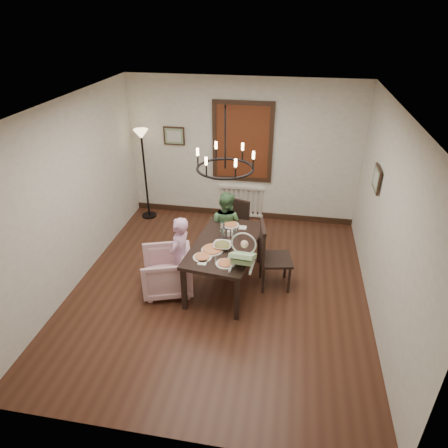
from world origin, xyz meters
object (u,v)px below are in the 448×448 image
(baby_bouncer, at_px, (243,254))
(seated_man, at_px, (226,231))
(elderly_woman, at_px, (180,262))
(drinking_glass, at_px, (223,233))
(dining_table, at_px, (225,248))
(armchair, at_px, (167,271))
(chair_far, at_px, (234,227))
(chair_right, at_px, (276,256))
(floor_lamp, at_px, (145,176))

(baby_bouncer, bearing_deg, seated_man, 113.34)
(elderly_woman, bearing_deg, seated_man, 168.83)
(elderly_woman, relative_size, drinking_glass, 7.48)
(dining_table, relative_size, drinking_glass, 12.04)
(dining_table, bearing_deg, armchair, -153.15)
(elderly_woman, bearing_deg, dining_table, 129.06)
(armchair, bearing_deg, dining_table, 91.97)
(elderly_woman, height_order, baby_bouncer, baby_bouncer)
(dining_table, relative_size, chair_far, 1.82)
(chair_right, bearing_deg, armchair, 93.30)
(armchair, relative_size, elderly_woman, 0.71)
(drinking_glass, bearing_deg, elderly_woman, -141.18)
(floor_lamp, bearing_deg, elderly_woman, -59.66)
(elderly_woman, height_order, drinking_glass, elderly_woman)
(chair_right, relative_size, armchair, 1.46)
(chair_far, distance_m, drinking_glass, 0.91)
(dining_table, distance_m, armchair, 0.96)
(seated_man, bearing_deg, armchair, 74.10)
(floor_lamp, bearing_deg, seated_man, -33.24)
(baby_bouncer, bearing_deg, dining_table, 127.02)
(dining_table, relative_size, baby_bouncer, 3.33)
(elderly_woman, distance_m, seated_man, 1.19)
(chair_right, height_order, seated_man, chair_right)
(seated_man, relative_size, baby_bouncer, 1.99)
(dining_table, distance_m, floor_lamp, 2.80)
(chair_far, height_order, drinking_glass, chair_far)
(dining_table, relative_size, seated_man, 1.67)
(seated_man, xyz_separation_m, floor_lamp, (-1.84, 1.20, 0.39))
(dining_table, distance_m, baby_bouncer, 0.66)
(chair_right, bearing_deg, seated_man, 41.86)
(elderly_woman, height_order, seated_man, elderly_woman)
(dining_table, xyz_separation_m, seated_man, (-0.13, 0.78, -0.16))
(chair_right, xyz_separation_m, seated_man, (-0.90, 0.69, -0.04))
(dining_table, distance_m, seated_man, 0.81)
(chair_far, height_order, elderly_woman, elderly_woman)
(seated_man, bearing_deg, floor_lamp, -15.76)
(chair_far, bearing_deg, armchair, -105.23)
(dining_table, bearing_deg, seated_man, 106.06)
(armchair, relative_size, baby_bouncer, 1.47)
(dining_table, height_order, chair_far, chair_far)
(chair_far, height_order, seated_man, seated_man)
(chair_far, height_order, armchair, chair_far)
(floor_lamp, bearing_deg, armchair, -64.08)
(dining_table, xyz_separation_m, floor_lamp, (-1.96, 1.98, 0.23))
(seated_man, height_order, baby_bouncer, baby_bouncer)
(dining_table, height_order, chair_right, chair_right)
(chair_far, distance_m, floor_lamp, 2.22)
(armchair, distance_m, floor_lamp, 2.61)
(armchair, distance_m, baby_bouncer, 1.33)
(chair_right, relative_size, floor_lamp, 0.61)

